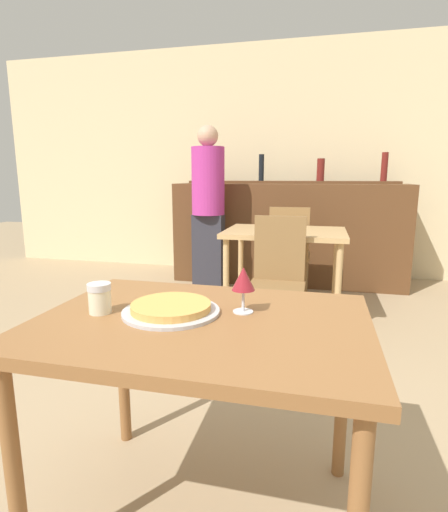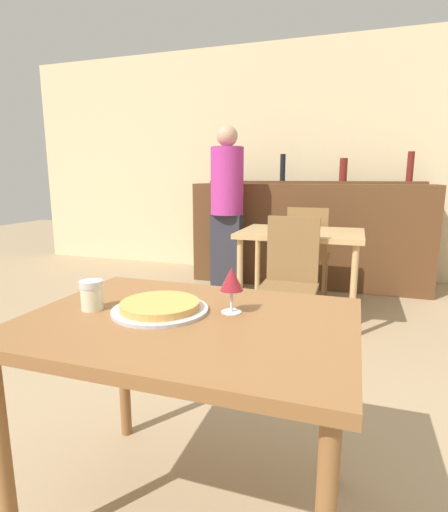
# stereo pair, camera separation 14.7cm
# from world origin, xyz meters

# --- Properties ---
(wall_back) EXTENTS (8.00, 0.05, 2.80)m
(wall_back) POSITION_xyz_m (0.00, 3.93, 1.40)
(wall_back) COLOR beige
(wall_back) RESTS_ON ground_plane
(dining_table_near) EXTENTS (1.09, 0.80, 0.76)m
(dining_table_near) POSITION_xyz_m (0.00, 0.00, 0.67)
(dining_table_near) COLOR brown
(dining_table_near) RESTS_ON ground_plane
(dining_table_far) EXTENTS (1.01, 0.74, 0.77)m
(dining_table_far) POSITION_xyz_m (0.08, 2.20, 0.67)
(dining_table_far) COLOR tan
(dining_table_far) RESTS_ON ground_plane
(bar_counter) EXTENTS (2.60, 0.56, 1.14)m
(bar_counter) POSITION_xyz_m (0.00, 3.42, 0.57)
(bar_counter) COLOR brown
(bar_counter) RESTS_ON ground_plane
(bar_back_shelf) EXTENTS (2.39, 0.24, 0.34)m
(bar_back_shelf) POSITION_xyz_m (0.04, 3.56, 1.19)
(bar_back_shelf) COLOR brown
(bar_back_shelf) RESTS_ON bar_counter
(chair_far_side_front) EXTENTS (0.40, 0.40, 0.93)m
(chair_far_side_front) POSITION_xyz_m (0.08, 1.67, 0.53)
(chair_far_side_front) COLOR olive
(chair_far_side_front) RESTS_ON ground_plane
(chair_far_side_back) EXTENTS (0.40, 0.40, 0.93)m
(chair_far_side_back) POSITION_xyz_m (0.08, 2.73, 0.53)
(chair_far_side_back) COLOR olive
(chair_far_side_back) RESTS_ON ground_plane
(pizza_tray) EXTENTS (0.33, 0.33, 0.04)m
(pizza_tray) POSITION_xyz_m (-0.12, 0.02, 0.78)
(pizza_tray) COLOR #B7B7BC
(pizza_tray) RESTS_ON dining_table_near
(cheese_shaker) EXTENTS (0.08, 0.08, 0.10)m
(cheese_shaker) POSITION_xyz_m (-0.35, -0.03, 0.81)
(cheese_shaker) COLOR beige
(cheese_shaker) RESTS_ON dining_table_near
(person_standing) EXTENTS (0.34, 0.34, 1.73)m
(person_standing) POSITION_xyz_m (-0.78, 2.84, 0.94)
(person_standing) COLOR #2D2D38
(person_standing) RESTS_ON ground_plane
(wine_glass) EXTENTS (0.08, 0.08, 0.16)m
(wine_glass) POSITION_xyz_m (0.12, 0.09, 0.87)
(wine_glass) COLOR silver
(wine_glass) RESTS_ON dining_table_near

